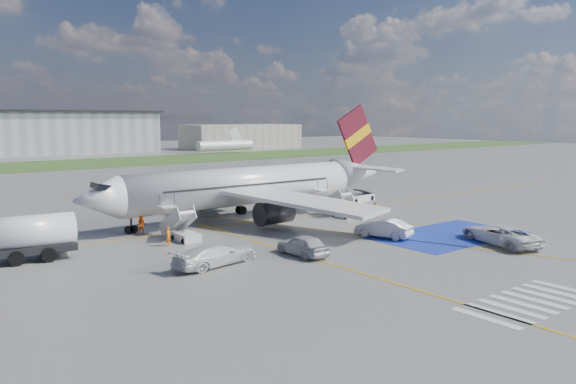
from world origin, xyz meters
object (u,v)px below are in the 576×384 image
object	(u,v)px
fuel_tanker	(3,244)
van_white_a	(500,231)
gpu_cart	(55,244)
belt_loader	(359,198)
car_silver_b	(384,228)
van_white_b	(216,251)
airliner	(254,185)
car_silver_a	(303,245)

from	to	relation	value
fuel_tanker	van_white_a	xyz separation A→B (m)	(33.71, -18.34, -0.33)
gpu_cart	belt_loader	xyz separation A→B (m)	(37.74, 4.61, -0.28)
gpu_cart	belt_loader	bearing A→B (deg)	-14.18
fuel_tanker	belt_loader	xyz separation A→B (m)	(41.57, 5.70, -1.02)
gpu_cart	car_silver_b	xyz separation A→B (m)	(24.20, -11.81, 0.15)
car_silver_b	van_white_b	bearing A→B (deg)	-20.22
gpu_cart	airliner	bearing A→B (deg)	-12.22
car_silver_a	van_white_b	xyz separation A→B (m)	(-6.66, 1.60, 0.21)
gpu_cart	van_white_a	distance (m)	35.64
car_silver_a	belt_loader	bearing A→B (deg)	-143.72
airliner	fuel_tanker	world-z (taller)	airliner
fuel_tanker	car_silver_b	size ratio (longest dim) A/B	2.04
fuel_tanker	car_silver_a	xyz separation A→B (m)	(18.40, -11.30, -0.61)
car_silver_a	fuel_tanker	bearing A→B (deg)	-31.55
airliner	gpu_cart	size ratio (longest dim) A/B	17.92
car_silver_a	van_white_a	distance (m)	16.85
airliner	van_white_a	world-z (taller)	airliner
car_silver_a	van_white_a	size ratio (longest dim) A/B	0.81
belt_loader	van_white_a	world-z (taller)	van_white_a
van_white_a	van_white_b	world-z (taller)	van_white_a
fuel_tanker	car_silver_a	distance (m)	21.60
fuel_tanker	gpu_cart	xyz separation A→B (m)	(3.83, 1.09, -0.74)
airliner	van_white_b	bearing A→B (deg)	-132.92
fuel_tanker	car_silver_a	world-z (taller)	fuel_tanker
fuel_tanker	car_silver_b	distance (m)	30.02
belt_loader	car_silver_a	distance (m)	28.74
car_silver_a	van_white_b	world-z (taller)	van_white_b
belt_loader	van_white_a	distance (m)	25.30
gpu_cart	van_white_b	world-z (taller)	van_white_b
belt_loader	van_white_a	xyz separation A→B (m)	(-7.86, -24.04, 0.69)
fuel_tanker	belt_loader	distance (m)	41.97
fuel_tanker	car_silver_b	bearing A→B (deg)	-13.51
van_white_a	fuel_tanker	bearing A→B (deg)	-10.95
gpu_cart	van_white_b	xyz separation A→B (m)	(7.90, -10.79, 0.35)
belt_loader	gpu_cart	bearing A→B (deg)	175.94
airliner	belt_loader	world-z (taller)	airliner
fuel_tanker	airliner	bearing A→B (deg)	17.43
belt_loader	van_white_b	world-z (taller)	van_white_b
van_white_b	airliner	bearing A→B (deg)	-53.02
car_silver_a	van_white_a	world-z (taller)	van_white_a
fuel_tanker	van_white_b	distance (m)	15.23
airliner	car_silver_b	xyz separation A→B (m)	(3.20, -15.10, -2.58)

